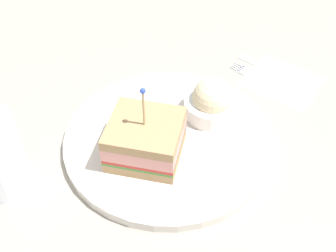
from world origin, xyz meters
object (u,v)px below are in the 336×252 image
at_px(sandwich_half_center, 145,139).
at_px(napkin, 282,81).
at_px(knife, 268,68).
at_px(fork, 256,76).
at_px(coleslaw_bowl, 212,102).
at_px(plate, 168,140).

bearing_deg(sandwich_half_center, napkin, -124.12).
bearing_deg(knife, fork, 62.38).
bearing_deg(napkin, fork, -0.10).
height_order(sandwich_half_center, coleslaw_bowl, sandwich_half_center).
xyz_separation_m(sandwich_half_center, knife, (-0.13, -0.26, -0.04)).
distance_m(coleslaw_bowl, knife, 0.17).
height_order(plate, coleslaw_bowl, coleslaw_bowl).
xyz_separation_m(sandwich_half_center, coleslaw_bowl, (-0.06, -0.10, -0.01)).
distance_m(plate, napkin, 0.23).
relative_size(plate, napkin, 2.53).
bearing_deg(fork, coleslaw_bowl, 68.61).
bearing_deg(sandwich_half_center, plate, -114.37).
bearing_deg(sandwich_half_center, knife, -116.39).
distance_m(coleslaw_bowl, fork, 0.14).
distance_m(plate, knife, 0.24).
distance_m(sandwich_half_center, fork, 0.26).
relative_size(napkin, fork, 0.95).
xyz_separation_m(plate, fork, (-0.09, -0.19, -0.01)).
height_order(fork, knife, same).
bearing_deg(napkin, knife, -46.02).
distance_m(sandwich_half_center, napkin, 0.28).
relative_size(sandwich_half_center, fork, 0.94).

